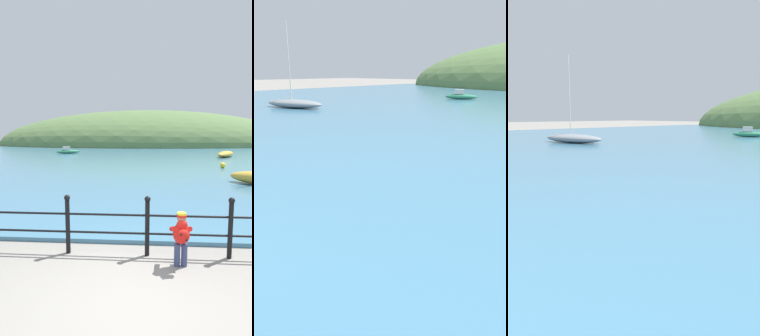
% 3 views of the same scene
% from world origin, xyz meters
% --- Properties ---
extents(ground_plane, '(200.00, 200.00, 0.00)m').
position_xyz_m(ground_plane, '(0.00, 0.00, 0.00)').
color(ground_plane, gray).
extents(water, '(80.00, 60.00, 0.10)m').
position_xyz_m(water, '(0.00, 32.00, 0.05)').
color(water, teal).
rests_on(water, ground).
extents(far_hillside, '(80.60, 44.33, 18.80)m').
position_xyz_m(far_hillside, '(0.00, 69.70, 0.00)').
color(far_hillside, '#567542').
rests_on(far_hillside, ground).
extents(iron_railing, '(9.70, 0.12, 1.21)m').
position_xyz_m(iron_railing, '(0.19, 1.50, 0.64)').
color(iron_railing, black).
rests_on(iron_railing, ground).
extents(child_in_coat, '(0.39, 0.53, 1.00)m').
position_xyz_m(child_in_coat, '(0.80, 1.09, 0.61)').
color(child_in_coat, navy).
rests_on(child_in_coat, ground).
extents(boat_blue_hull, '(3.52, 4.75, 0.66)m').
position_xyz_m(boat_blue_hull, '(9.28, 27.00, 0.43)').
color(boat_blue_hull, gold).
rests_on(boat_blue_hull, water).
extents(boat_green_fishing, '(3.18, 2.28, 0.98)m').
position_xyz_m(boat_green_fishing, '(-10.38, 31.59, 0.42)').
color(boat_green_fishing, '#287551').
rests_on(boat_green_fishing, water).
extents(mooring_buoy, '(0.39, 0.39, 0.39)m').
position_xyz_m(mooring_buoy, '(5.79, 15.91, 0.30)').
color(mooring_buoy, yellow).
rests_on(mooring_buoy, water).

